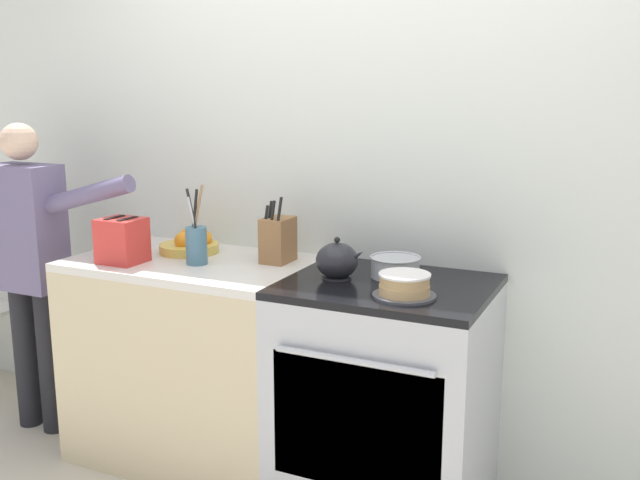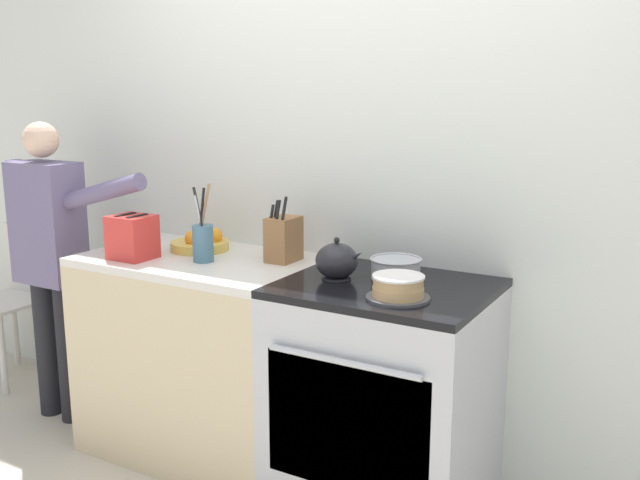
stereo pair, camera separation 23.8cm
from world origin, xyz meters
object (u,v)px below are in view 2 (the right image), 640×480
at_px(stove_range, 384,397).
at_px(tea_kettle, 337,261).
at_px(fruit_bowl, 201,242).
at_px(dining_chair, 18,291).
at_px(mixing_bowl, 396,268).
at_px(layer_cake, 398,288).
at_px(toaster, 132,237).
at_px(utensil_crock, 203,241).
at_px(knife_block, 283,239).
at_px(person_baker, 51,248).

distance_m(stove_range, tea_kettle, 0.57).
distance_m(fruit_bowl, dining_chair, 1.48).
xyz_separation_m(stove_range, mixing_bowl, (-0.00, 0.10, 0.50)).
xyz_separation_m(layer_cake, toaster, (-1.26, -0.01, 0.06)).
height_order(toaster, dining_chair, toaster).
height_order(layer_cake, fruit_bowl, fruit_bowl).
bearing_deg(dining_chair, fruit_bowl, -23.80).
bearing_deg(tea_kettle, dining_chair, 175.31).
xyz_separation_m(tea_kettle, utensil_crock, (-0.63, -0.04, 0.02)).
bearing_deg(tea_kettle, layer_cake, -23.04).
height_order(stove_range, tea_kettle, tea_kettle).
bearing_deg(toaster, stove_range, 8.30).
distance_m(layer_cake, fruit_bowl, 1.15).
xyz_separation_m(knife_block, toaster, (-0.60, -0.29, -0.00)).
distance_m(layer_cake, person_baker, 1.88).
bearing_deg(mixing_bowl, knife_block, 176.95).
distance_m(stove_range, dining_chair, 2.42).
relative_size(tea_kettle, fruit_bowl, 0.76).
relative_size(mixing_bowl, knife_block, 0.71).
height_order(tea_kettle, fruit_bowl, tea_kettle).
bearing_deg(layer_cake, fruit_bowl, 166.34).
bearing_deg(knife_block, fruit_bowl, -179.19).
xyz_separation_m(stove_range, knife_block, (-0.54, 0.13, 0.56)).
xyz_separation_m(layer_cake, fruit_bowl, (-1.12, 0.27, -0.01)).
bearing_deg(tea_kettle, fruit_bowl, 170.41).
bearing_deg(stove_range, dining_chair, 176.07).
relative_size(stove_range, utensil_crock, 2.73).
distance_m(layer_cake, mixing_bowl, 0.28).
distance_m(knife_block, fruit_bowl, 0.46).
bearing_deg(mixing_bowl, dining_chair, 178.35).
relative_size(stove_range, knife_block, 3.19).
bearing_deg(person_baker, mixing_bowl, 17.25).
bearing_deg(person_baker, layer_cake, 9.24).
height_order(layer_cake, utensil_crock, utensil_crock).
xyz_separation_m(layer_cake, dining_chair, (-2.53, 0.32, -0.45)).
distance_m(layer_cake, toaster, 1.26).
relative_size(toaster, person_baker, 0.13).
relative_size(tea_kettle, knife_block, 0.71).
xyz_separation_m(mixing_bowl, knife_block, (-0.54, 0.03, 0.06)).
xyz_separation_m(stove_range, layer_cake, (0.12, -0.15, 0.50)).
xyz_separation_m(stove_range, tea_kettle, (-0.20, -0.02, 0.53)).
relative_size(utensil_crock, toaster, 1.73).
bearing_deg(toaster, dining_chair, 165.33).
xyz_separation_m(knife_block, person_baker, (-1.21, -0.23, -0.13)).
xyz_separation_m(stove_range, utensil_crock, (-0.84, -0.06, 0.55)).
distance_m(mixing_bowl, utensil_crock, 0.85).
relative_size(stove_range, fruit_bowl, 3.43).
height_order(person_baker, dining_chair, person_baker).
relative_size(layer_cake, toaster, 1.17).
xyz_separation_m(mixing_bowl, utensil_crock, (-0.84, -0.15, 0.05)).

